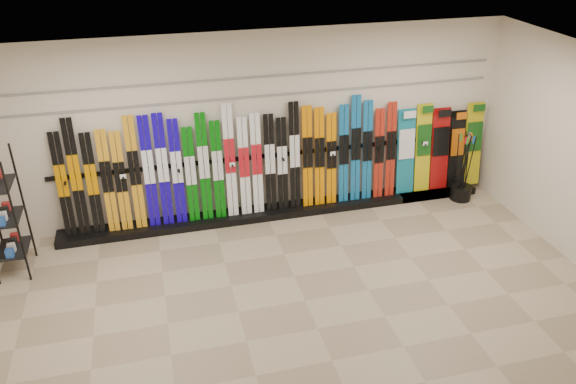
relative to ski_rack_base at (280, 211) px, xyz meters
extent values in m
plane|color=gray|center=(-0.22, -2.28, -0.06)|extent=(8.00, 8.00, 0.00)
plane|color=beige|center=(-0.22, 0.22, 1.44)|extent=(8.00, 0.00, 8.00)
plane|color=silver|center=(-0.22, -2.28, 2.94)|extent=(8.00, 8.00, 0.00)
cube|color=black|center=(0.00, 0.00, 0.00)|extent=(8.00, 0.40, 0.12)
cube|color=black|center=(-3.27, 0.04, 0.88)|extent=(0.17, 0.20, 1.64)
cube|color=black|center=(-3.07, 0.05, 0.97)|extent=(0.17, 0.22, 1.82)
cube|color=black|center=(-2.86, 0.04, 0.85)|extent=(0.17, 0.19, 1.58)
cube|color=orange|center=(-2.64, 0.04, 0.87)|extent=(0.17, 0.20, 1.61)
cube|color=orange|center=(-2.45, 0.04, 0.84)|extent=(0.17, 0.19, 1.56)
cube|color=orange|center=(-2.23, 0.05, 0.95)|extent=(0.17, 0.22, 1.78)
cube|color=#1402AC|center=(-2.03, 0.05, 0.94)|extent=(0.17, 0.21, 1.76)
cube|color=#1402AC|center=(-1.82, 0.05, 0.95)|extent=(0.17, 0.22, 1.78)
cube|color=#1402AC|center=(-1.61, 0.04, 0.89)|extent=(0.17, 0.20, 1.67)
cube|color=#06670A|center=(-1.41, 0.04, 0.82)|extent=(0.17, 0.19, 1.53)
cube|color=#06670A|center=(-1.20, 0.05, 0.92)|extent=(0.17, 0.21, 1.73)
cube|color=#06670A|center=(-0.99, 0.04, 0.85)|extent=(0.17, 0.19, 1.59)
cube|color=white|center=(-0.79, 0.05, 0.98)|extent=(0.17, 0.22, 1.84)
cube|color=white|center=(-0.57, 0.04, 0.86)|extent=(0.17, 0.20, 1.60)
cube|color=white|center=(-0.36, 0.04, 0.88)|extent=(0.17, 0.20, 1.65)
cube|color=black|center=(-0.15, 0.04, 0.87)|extent=(0.17, 0.20, 1.61)
cube|color=black|center=(0.05, 0.04, 0.83)|extent=(0.17, 0.19, 1.54)
cube|color=black|center=(0.26, 0.05, 0.94)|extent=(0.17, 0.22, 1.77)
cube|color=orange|center=(0.47, 0.05, 0.90)|extent=(0.17, 0.21, 1.69)
cube|color=orange|center=(0.68, 0.04, 0.88)|extent=(0.17, 0.20, 1.65)
cube|color=orange|center=(0.88, 0.04, 0.83)|extent=(0.17, 0.19, 1.54)
cube|color=#115F9A|center=(1.09, 0.04, 0.89)|extent=(0.17, 0.20, 1.66)
cube|color=#115F9A|center=(1.30, 0.05, 0.96)|extent=(0.17, 0.22, 1.79)
cube|color=#115F9A|center=(1.51, 0.05, 0.90)|extent=(0.17, 0.21, 1.69)
cube|color=#A42113|center=(1.72, 0.04, 0.83)|extent=(0.17, 0.19, 1.54)
cube|color=#A42113|center=(1.93, 0.04, 0.87)|extent=(0.17, 0.20, 1.63)
cube|color=#14728C|center=(2.23, 0.07, 0.79)|extent=(0.32, 0.23, 1.47)
cube|color=gold|center=(2.54, 0.08, 0.82)|extent=(0.28, 0.24, 1.53)
cube|color=#990C0C|center=(2.87, 0.07, 0.77)|extent=(0.33, 0.22, 1.43)
cube|color=black|center=(3.19, 0.07, 0.74)|extent=(0.27, 0.21, 1.36)
cube|color=gold|center=(3.51, 0.07, 0.79)|extent=(0.32, 0.23, 1.47)
cube|color=black|center=(-3.97, -0.58, 0.84)|extent=(0.40, 0.60, 1.80)
cylinder|color=black|center=(3.18, -0.28, 0.07)|extent=(0.36, 0.36, 0.25)
cylinder|color=black|center=(3.09, -0.36, 0.55)|extent=(0.05, 0.14, 1.18)
cylinder|color=black|center=(3.25, -0.19, 0.55)|extent=(0.10, 0.13, 1.17)
cylinder|color=black|center=(3.24, -0.16, 0.55)|extent=(0.08, 0.13, 1.18)
cylinder|color=black|center=(3.09, -0.37, 0.55)|extent=(0.03, 0.14, 1.18)
cylinder|color=black|center=(3.20, -0.24, 0.55)|extent=(0.10, 0.11, 1.18)
cylinder|color=black|center=(3.24, -0.24, 0.55)|extent=(0.10, 0.02, 1.18)
cylinder|color=black|center=(3.21, -0.35, 0.55)|extent=(0.07, 0.07, 1.18)
cylinder|color=black|center=(3.20, -0.22, 0.55)|extent=(0.14, 0.06, 1.18)
cylinder|color=black|center=(3.07, -0.34, 0.55)|extent=(0.05, 0.02, 1.18)
cylinder|color=black|center=(3.14, -0.32, 0.55)|extent=(0.02, 0.15, 1.17)
cylinder|color=black|center=(3.16, -0.30, 0.55)|extent=(0.09, 0.04, 1.18)
cylinder|color=black|center=(3.07, -0.20, 0.55)|extent=(0.08, 0.06, 1.18)
cube|color=gray|center=(-0.22, 0.20, 1.94)|extent=(7.60, 0.02, 0.03)
cube|color=gray|center=(-0.22, 0.20, 2.24)|extent=(7.60, 0.02, 0.03)
camera|label=1|loc=(-1.92, -7.87, 4.66)|focal=35.00mm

